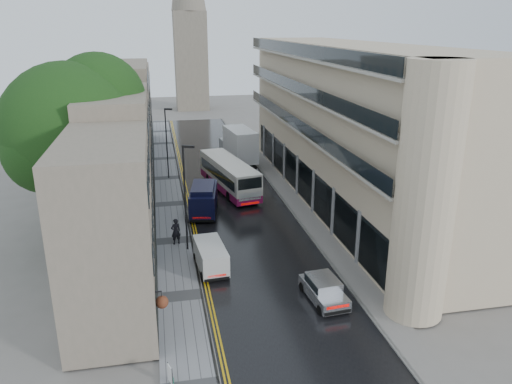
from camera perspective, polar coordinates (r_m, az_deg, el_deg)
name	(u,v)px	position (r m, az deg, el deg)	size (l,w,h in m)	color
road	(234,201)	(46.69, -2.59, -0.99)	(9.00, 85.00, 0.02)	black
left_sidewalk	(170,204)	(46.21, -9.77, -1.40)	(2.70, 85.00, 0.12)	gray
right_sidewalk	(289,196)	(47.74, 3.83, -0.51)	(1.80, 85.00, 0.12)	slate
old_shop_row	(126,136)	(47.08, -14.68, 6.16)	(4.50, 56.00, 12.00)	gray
modern_block	(348,126)	(46.08, 10.45, 7.47)	(8.00, 40.00, 14.00)	#C3B191
tree_near	(73,155)	(37.50, -20.14, 4.02)	(10.56, 10.56, 13.89)	black
tree_far	(97,129)	(50.20, -17.70, 6.91)	(9.24, 9.24, 12.46)	black
cream_bus	(229,186)	(46.05, -3.15, 0.70)	(2.50, 11.02, 3.01)	silver
white_lorry	(233,151)	(55.96, -2.61, 4.70)	(2.52, 8.39, 4.40)	white
silver_hatchback	(321,303)	(29.03, 7.42, -12.46)	(1.72, 3.92, 1.47)	silver
white_van	(203,267)	(32.36, -6.12, -8.57)	(1.73, 4.04, 1.83)	silver
navy_van	(190,206)	(41.71, -7.53, -1.57)	(2.15, 5.37, 2.74)	black
pedestrian	(176,231)	(37.49, -9.16, -4.47)	(0.73, 0.48, 2.00)	black
lamp_post_near	(185,199)	(35.47, -8.10, -0.81)	(0.87, 0.19, 7.71)	black
lamp_post_far	(167,144)	(53.11, -10.17, 5.43)	(0.83, 0.18, 7.39)	black
estate_sign	(170,374)	(24.45, -9.78, -19.85)	(0.08, 0.53, 0.88)	white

